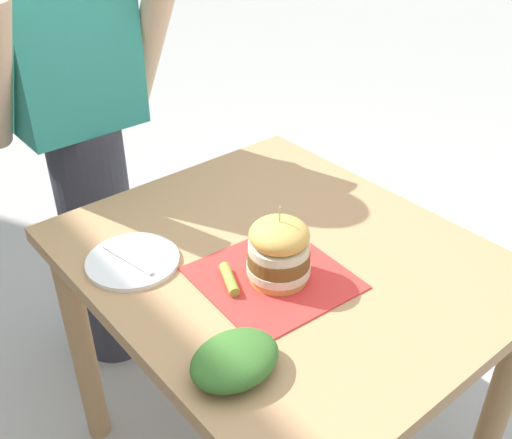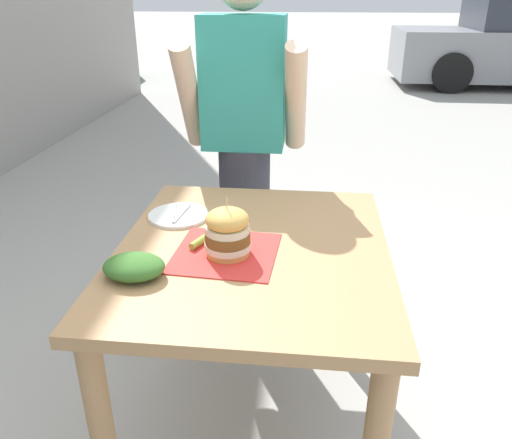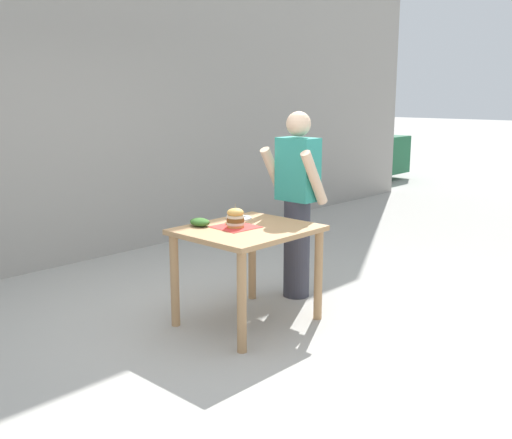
{
  "view_description": "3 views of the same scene",
  "coord_description": "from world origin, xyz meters",
  "px_view_note": "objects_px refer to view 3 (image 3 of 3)",
  "views": [
    {
      "loc": [
        -0.79,
        -0.85,
        1.65
      ],
      "look_at": [
        0.0,
        0.1,
        0.85
      ],
      "focal_mm": 42.0,
      "sensor_mm": 36.0,
      "label": 1
    },
    {
      "loc": [
        0.16,
        -1.42,
        1.55
      ],
      "look_at": [
        0.0,
        0.1,
        0.85
      ],
      "focal_mm": 35.0,
      "sensor_mm": 36.0,
      "label": 2
    },
    {
      "loc": [
        3.22,
        -3.35,
        1.84
      ],
      "look_at": [
        0.0,
        0.1,
        0.85
      ],
      "focal_mm": 42.0,
      "sensor_mm": 36.0,
      "label": 3
    }
  ],
  "objects_px": {
    "side_salad": "(200,222)",
    "diner_across_table": "(297,202)",
    "sandwich": "(235,218)",
    "patio_table": "(247,244)",
    "parked_car_mid_block": "(312,143)",
    "pickle_spear": "(232,223)",
    "side_plate_with_forks": "(239,218)"
  },
  "relations": [
    {
      "from": "diner_across_table",
      "to": "patio_table",
      "type": "bearing_deg",
      "value": -80.71
    },
    {
      "from": "pickle_spear",
      "to": "diner_across_table",
      "type": "xyz_separation_m",
      "value": [
        0.04,
        0.79,
        0.07
      ]
    },
    {
      "from": "sandwich",
      "to": "pickle_spear",
      "type": "relative_size",
      "value": 1.9
    },
    {
      "from": "pickle_spear",
      "to": "sandwich",
      "type": "bearing_deg",
      "value": -28.85
    },
    {
      "from": "side_plate_with_forks",
      "to": "parked_car_mid_block",
      "type": "distance_m",
      "value": 9.06
    },
    {
      "from": "side_salad",
      "to": "diner_across_table",
      "type": "bearing_deg",
      "value": 79.19
    },
    {
      "from": "diner_across_table",
      "to": "parked_car_mid_block",
      "type": "xyz_separation_m",
      "value": [
        -5.21,
        6.94,
        -0.16
      ]
    },
    {
      "from": "diner_across_table",
      "to": "parked_car_mid_block",
      "type": "height_order",
      "value": "diner_across_table"
    },
    {
      "from": "patio_table",
      "to": "parked_car_mid_block",
      "type": "distance_m",
      "value": 9.39
    },
    {
      "from": "diner_across_table",
      "to": "pickle_spear",
      "type": "bearing_deg",
      "value": -93.0
    },
    {
      "from": "side_salad",
      "to": "pickle_spear",
      "type": "bearing_deg",
      "value": 54.76
    },
    {
      "from": "pickle_spear",
      "to": "side_salad",
      "type": "xyz_separation_m",
      "value": [
        -0.15,
        -0.21,
        0.02
      ]
    },
    {
      "from": "patio_table",
      "to": "diner_across_table",
      "type": "relative_size",
      "value": 0.6
    },
    {
      "from": "sandwich",
      "to": "pickle_spear",
      "type": "distance_m",
      "value": 0.13
    },
    {
      "from": "side_salad",
      "to": "diner_across_table",
      "type": "xyz_separation_m",
      "value": [
        0.19,
        1.0,
        0.06
      ]
    },
    {
      "from": "pickle_spear",
      "to": "parked_car_mid_block",
      "type": "relative_size",
      "value": 0.02
    },
    {
      "from": "patio_table",
      "to": "side_plate_with_forks",
      "type": "xyz_separation_m",
      "value": [
        -0.29,
        0.2,
        0.14
      ]
    },
    {
      "from": "diner_across_table",
      "to": "parked_car_mid_block",
      "type": "distance_m",
      "value": 8.68
    },
    {
      "from": "side_salad",
      "to": "parked_car_mid_block",
      "type": "relative_size",
      "value": 0.04
    },
    {
      "from": "sandwich",
      "to": "side_salad",
      "type": "relative_size",
      "value": 1.05
    },
    {
      "from": "side_plate_with_forks",
      "to": "patio_table",
      "type": "bearing_deg",
      "value": -34.21
    },
    {
      "from": "patio_table",
      "to": "pickle_spear",
      "type": "relative_size",
      "value": 10.27
    },
    {
      "from": "side_salad",
      "to": "side_plate_with_forks",
      "type": "bearing_deg",
      "value": 86.82
    },
    {
      "from": "sandwich",
      "to": "diner_across_table",
      "type": "bearing_deg",
      "value": 93.87
    },
    {
      "from": "pickle_spear",
      "to": "side_salad",
      "type": "distance_m",
      "value": 0.26
    },
    {
      "from": "side_plate_with_forks",
      "to": "pickle_spear",
      "type": "bearing_deg",
      "value": -58.97
    },
    {
      "from": "patio_table",
      "to": "side_plate_with_forks",
      "type": "distance_m",
      "value": 0.38
    },
    {
      "from": "pickle_spear",
      "to": "side_plate_with_forks",
      "type": "relative_size",
      "value": 0.45
    },
    {
      "from": "diner_across_table",
      "to": "sandwich",
      "type": "bearing_deg",
      "value": -86.13
    },
    {
      "from": "parked_car_mid_block",
      "to": "pickle_spear",
      "type": "bearing_deg",
      "value": -56.23
    },
    {
      "from": "sandwich",
      "to": "side_plate_with_forks",
      "type": "distance_m",
      "value": 0.35
    },
    {
      "from": "pickle_spear",
      "to": "parked_car_mid_block",
      "type": "distance_m",
      "value": 9.3
    }
  ]
}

